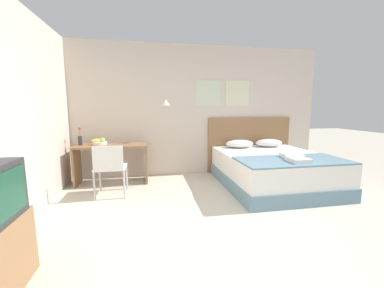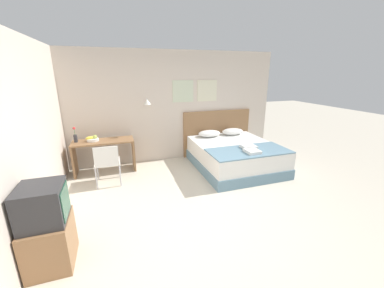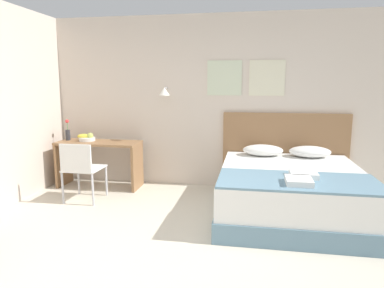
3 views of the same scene
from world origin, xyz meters
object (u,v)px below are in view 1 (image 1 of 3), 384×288
(folded_towel_near_foot, at_px, (292,156))
(desk_chair, at_px, (110,166))
(bed, at_px, (272,170))
(flower_vase, at_px, (80,139))
(folded_towel_mid_bed, at_px, (298,160))
(headboard, at_px, (249,145))
(fruit_bowl, at_px, (100,142))
(throw_blanket, at_px, (293,160))
(pillow_left, at_px, (240,144))
(pillow_right, at_px, (269,143))
(desk, at_px, (112,156))

(folded_towel_near_foot, distance_m, desk_chair, 2.89)
(bed, distance_m, desk_chair, 2.79)
(folded_towel_near_foot, distance_m, flower_vase, 3.67)
(bed, relative_size, folded_towel_mid_bed, 6.47)
(desk_chair, bearing_deg, folded_towel_near_foot, -8.37)
(headboard, distance_m, fruit_bowl, 3.07)
(folded_towel_mid_bed, bearing_deg, throw_blanket, 85.80)
(headboard, relative_size, desk_chair, 2.23)
(pillow_left, xyz_separation_m, throw_blanket, (0.33, -1.34, -0.07))
(folded_towel_near_foot, bearing_deg, pillow_right, 78.12)
(bed, relative_size, pillow_left, 3.46)
(desk_chair, bearing_deg, fruit_bowl, 109.95)
(desk_chair, bearing_deg, folded_towel_mid_bed, -14.17)
(folded_towel_mid_bed, height_order, fruit_bowl, fruit_bowl)
(folded_towel_mid_bed, relative_size, desk_chair, 0.37)
(headboard, height_order, folded_towel_near_foot, headboard)
(throw_blanket, distance_m, flower_vase, 3.65)
(pillow_right, relative_size, flower_vase, 1.73)
(desk, bearing_deg, flower_vase, 175.06)
(bed, height_order, headboard, headboard)
(pillow_right, bearing_deg, pillow_left, 180.00)
(pillow_left, relative_size, folded_towel_near_foot, 2.00)
(bed, relative_size, desk_chair, 2.40)
(desk, bearing_deg, bed, -13.94)
(folded_towel_near_foot, bearing_deg, desk, 158.60)
(folded_towel_mid_bed, xyz_separation_m, fruit_bowl, (-3.04, 1.46, 0.13))
(bed, xyz_separation_m, fruit_bowl, (-3.06, 0.74, 0.48))
(bed, bearing_deg, folded_towel_mid_bed, -90.82)
(headboard, height_order, pillow_right, headboard)
(folded_towel_near_foot, relative_size, fruit_bowl, 1.05)
(folded_towel_near_foot, bearing_deg, pillow_left, 108.57)
(folded_towel_mid_bed, relative_size, flower_vase, 0.92)
(headboard, distance_m, pillow_left, 0.43)
(pillow_left, height_order, pillow_right, same)
(pillow_left, relative_size, desk, 0.45)
(fruit_bowl, bearing_deg, bed, -13.59)
(throw_blanket, height_order, flower_vase, flower_vase)
(pillow_right, relative_size, desk, 0.45)
(bed, distance_m, headboard, 1.07)
(desk, xyz_separation_m, fruit_bowl, (-0.21, 0.03, 0.26))
(headboard, xyz_separation_m, pillow_right, (0.33, -0.27, 0.07))
(throw_blanket, bearing_deg, fruit_bowl, 156.69)
(folded_towel_near_foot, height_order, desk, desk)
(pillow_right, height_order, throw_blanket, pillow_right)
(pillow_left, distance_m, pillow_right, 0.66)
(headboard, xyz_separation_m, pillow_left, (-0.33, -0.27, 0.07))
(flower_vase, bearing_deg, folded_towel_mid_bed, -23.54)
(pillow_right, distance_m, folded_towel_near_foot, 1.23)
(desk_chair, height_order, flower_vase, flower_vase)
(bed, distance_m, desk, 2.94)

